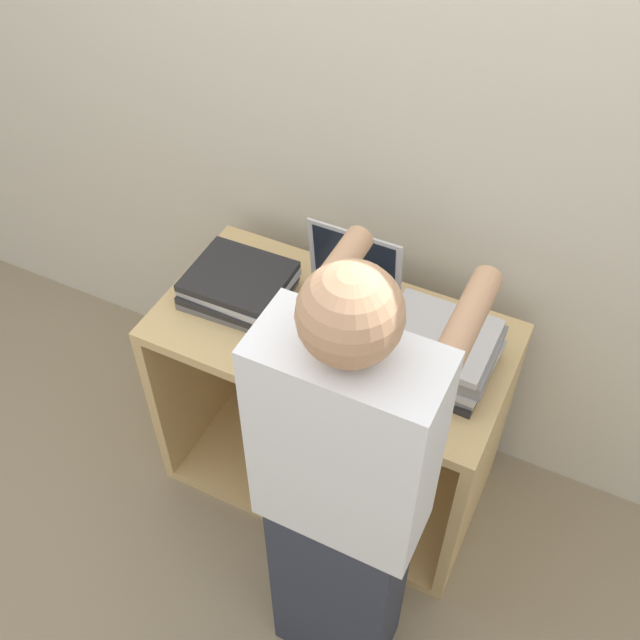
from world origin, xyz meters
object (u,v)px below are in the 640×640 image
Objects in this scene: laptop_open at (340,306)px; laptop_stack_left at (238,285)px; laptop_stack_right at (439,351)px; person at (343,504)px.

laptop_open is 0.96× the size of laptop_stack_left.
laptop_stack_left is 0.66m from laptop_stack_right.
laptop_stack_right reaches higher than laptop_stack_left.
person is at bearing -63.96° from laptop_open.
laptop_stack_left is at bearing 179.76° from laptop_stack_right.
laptop_stack_right is 0.21× the size of person.
laptop_stack_left is 0.80m from person.
person reaches higher than laptop_stack_right.
person reaches higher than laptop_open.
laptop_open reaches higher than laptop_stack_left.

